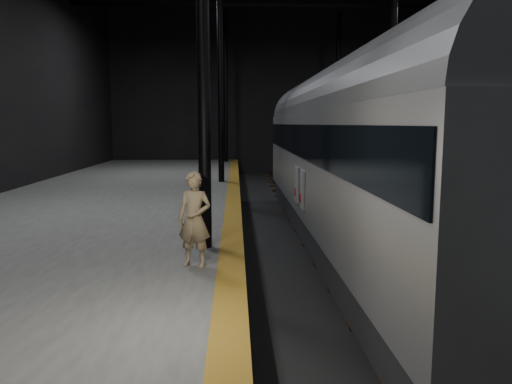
{
  "coord_description": "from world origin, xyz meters",
  "views": [
    {
      "loc": [
        -3.16,
        -14.32,
        3.58
      ],
      "look_at": [
        -2.69,
        -2.78,
        2.0
      ],
      "focal_mm": 35.0,
      "sensor_mm": 36.0,
      "label": 1
    }
  ],
  "objects": [
    {
      "name": "tactile_strip",
      "position": [
        -3.25,
        0.0,
        1.0
      ],
      "size": [
        0.5,
        43.8,
        0.01
      ],
      "primitive_type": "cube",
      "color": "#8E6119",
      "rests_on": "platform_left"
    },
    {
      "name": "platform_left",
      "position": [
        -7.5,
        0.0,
        0.5
      ],
      "size": [
        9.0,
        43.8,
        1.0
      ],
      "primitive_type": "cube",
      "color": "#4C4C4A",
      "rests_on": "ground"
    },
    {
      "name": "track",
      "position": [
        0.0,
        0.0,
        0.07
      ],
      "size": [
        2.4,
        43.0,
        0.24
      ],
      "color": "#3F3328",
      "rests_on": "ground"
    },
    {
      "name": "woman",
      "position": [
        -3.91,
        -5.41,
        1.87
      ],
      "size": [
        0.73,
        0.6,
        1.73
      ],
      "primitive_type": "imported",
      "rotation": [
        0.0,
        0.0,
        -0.34
      ],
      "color": "#97815C",
      "rests_on": "platform_left"
    },
    {
      "name": "train",
      "position": [
        -0.0,
        -0.51,
        2.87
      ],
      "size": [
        2.88,
        19.25,
        5.15
      ],
      "color": "#979A9F",
      "rests_on": "ground"
    },
    {
      "name": "ground",
      "position": [
        0.0,
        0.0,
        0.0
      ],
      "size": [
        44.0,
        44.0,
        0.0
      ],
      "primitive_type": "plane",
      "color": "black",
      "rests_on": "ground"
    }
  ]
}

